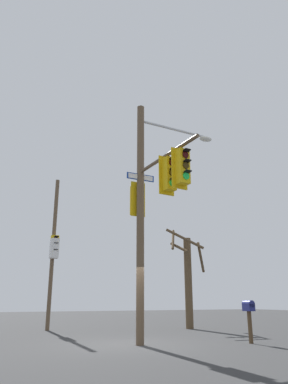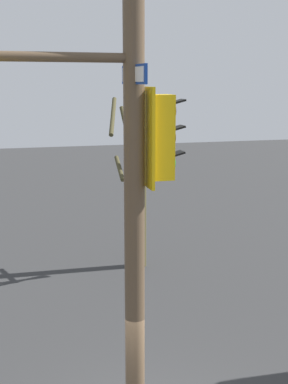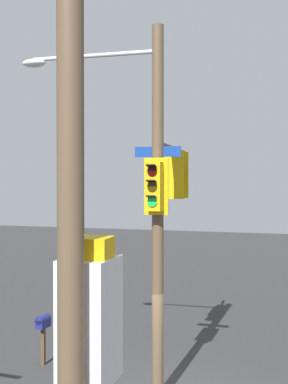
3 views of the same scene
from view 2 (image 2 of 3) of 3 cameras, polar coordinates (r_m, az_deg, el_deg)
The scene contains 2 objects.
main_signal_pole_assembly at distance 6.38m, azimuth -6.02°, elevation 5.37°, with size 4.25×3.99×8.71m.
bare_tree_across_street at distance 15.80m, azimuth -0.56°, elevation 0.60°, with size 1.97×1.96×5.24m.
Camera 2 is at (1.93, 6.69, 5.70)m, focal length 48.29 mm.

